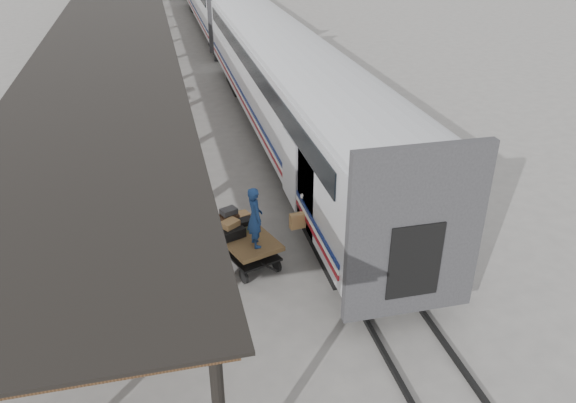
% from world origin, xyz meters
% --- Properties ---
extents(ground, '(160.00, 160.00, 0.00)m').
position_xyz_m(ground, '(0.00, 0.00, 0.00)').
color(ground, slate).
rests_on(ground, ground).
extents(rails, '(1.54, 150.00, 0.12)m').
position_xyz_m(rails, '(3.20, 34.00, 0.06)').
color(rails, black).
rests_on(rails, ground).
extents(baggage_cart, '(1.97, 2.68, 0.86)m').
position_xyz_m(baggage_cart, '(0.09, -0.07, 0.65)').
color(baggage_cart, brown).
rests_on(baggage_cart, ground).
extents(suitcase_stack, '(1.32, 1.45, 0.57)m').
position_xyz_m(suitcase_stack, '(-0.12, 0.19, 1.05)').
color(suitcase_stack, '#363538').
rests_on(suitcase_stack, baggage_cart).
extents(luggage_tug, '(1.16, 1.66, 1.36)m').
position_xyz_m(luggage_tug, '(-2.29, 14.07, 0.62)').
color(luggage_tug, maroon).
rests_on(luggage_tug, ground).
extents(porter, '(0.48, 0.66, 1.66)m').
position_xyz_m(porter, '(0.34, -0.72, 1.69)').
color(porter, navy).
rests_on(porter, baggage_cart).
extents(pedestrian, '(1.04, 0.65, 1.66)m').
position_xyz_m(pedestrian, '(-3.17, 12.87, 0.83)').
color(pedestrian, black).
rests_on(pedestrian, ground).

